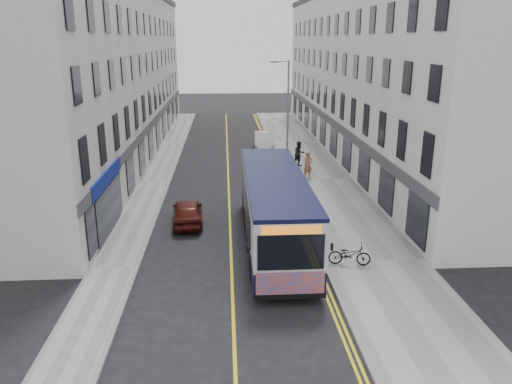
{
  "coord_description": "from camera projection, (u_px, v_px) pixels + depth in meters",
  "views": [
    {
      "loc": [
        -0.17,
        -20.77,
        9.35
      ],
      "look_at": [
        1.41,
        4.36,
        1.6
      ],
      "focal_mm": 35.0,
      "sensor_mm": 36.0,
      "label": 1
    }
  ],
  "objects": [
    {
      "name": "pavement_west",
      "position": [
        154.0,
        182.0,
        33.7
      ],
      "size": [
        2.0,
        64.0,
        0.12
      ],
      "primitive_type": "cube",
      "color": "gray",
      "rests_on": "ground"
    },
    {
      "name": "pedestrian_far",
      "position": [
        299.0,
        154.0,
        37.44
      ],
      "size": [
        1.16,
        1.07,
        1.91
      ],
      "primitive_type": "imported",
      "rotation": [
        0.0,
        0.0,
        0.47
      ],
      "color": "black",
      "rests_on": "pavement_east"
    },
    {
      "name": "road_dbl_yellow_outer",
      "position": [
        283.0,
        181.0,
        34.24
      ],
      "size": [
        0.1,
        64.0,
        0.01
      ],
      "primitive_type": "cube",
      "color": "gold",
      "rests_on": "ground"
    },
    {
      "name": "city_bus",
      "position": [
        275.0,
        207.0,
        23.17
      ],
      "size": [
        2.72,
        11.67,
        3.39
      ],
      "color": "black",
      "rests_on": "ground"
    },
    {
      "name": "car_maroon",
      "position": [
        188.0,
        212.0,
        26.2
      ],
      "size": [
        1.79,
        3.94,
        1.31
      ],
      "primitive_type": "imported",
      "rotation": [
        0.0,
        0.0,
        3.21
      ],
      "color": "#47110B",
      "rests_on": "ground"
    },
    {
      "name": "bicycle",
      "position": [
        350.0,
        255.0,
        21.15
      ],
      "size": [
        1.87,
        0.94,
        0.94
      ],
      "primitive_type": "imported",
      "rotation": [
        0.0,
        0.0,
        1.38
      ],
      "color": "black",
      "rests_on": "pavement_east"
    },
    {
      "name": "kerb_west",
      "position": [
        169.0,
        182.0,
        33.76
      ],
      "size": [
        0.18,
        64.0,
        0.13
      ],
      "primitive_type": "cube",
      "color": "slate",
      "rests_on": "ground"
    },
    {
      "name": "kerb_east",
      "position": [
        287.0,
        180.0,
        34.24
      ],
      "size": [
        0.18,
        64.0,
        0.13
      ],
      "primitive_type": "cube",
      "color": "slate",
      "rests_on": "ground"
    },
    {
      "name": "terrace_east",
      "position": [
        365.0,
        75.0,
        41.38
      ],
      "size": [
        6.0,
        46.0,
        13.0
      ],
      "primitive_type": "cube",
      "color": "white",
      "rests_on": "ground"
    },
    {
      "name": "pedestrian_near",
      "position": [
        308.0,
        165.0,
        34.17
      ],
      "size": [
        0.79,
        0.65,
        1.87
      ],
      "primitive_type": "imported",
      "rotation": [
        0.0,
        0.0,
        0.35
      ],
      "color": "#9A6446",
      "rests_on": "pavement_east"
    },
    {
      "name": "pavement_east",
      "position": [
        319.0,
        180.0,
        34.38
      ],
      "size": [
        4.5,
        64.0,
        0.12
      ],
      "primitive_type": "cube",
      "color": "gray",
      "rests_on": "ground"
    },
    {
      "name": "road_dbl_yellow_inner",
      "position": [
        280.0,
        181.0,
        34.23
      ],
      "size": [
        0.1,
        64.0,
        0.01
      ],
      "primitive_type": "cube",
      "color": "gold",
      "rests_on": "ground"
    },
    {
      "name": "terrace_west",
      "position": [
        114.0,
        76.0,
        40.15
      ],
      "size": [
        6.0,
        46.0,
        13.0
      ],
      "primitive_type": "cube",
      "color": "silver",
      "rests_on": "ground"
    },
    {
      "name": "streetlamp",
      "position": [
        287.0,
        113.0,
        34.89
      ],
      "size": [
        1.32,
        0.18,
        8.0
      ],
      "color": "gray",
      "rests_on": "ground"
    },
    {
      "name": "ground",
      "position": [
        231.0,
        255.0,
        22.57
      ],
      "size": [
        140.0,
        140.0,
        0.0
      ],
      "primitive_type": "plane",
      "color": "black",
      "rests_on": "ground"
    },
    {
      "name": "car_white",
      "position": [
        264.0,
        141.0,
        43.88
      ],
      "size": [
        1.77,
        4.58,
        1.49
      ],
      "primitive_type": "imported",
      "rotation": [
        0.0,
        0.0,
        -0.04
      ],
      "color": "silver",
      "rests_on": "ground"
    },
    {
      "name": "road_centre_line",
      "position": [
        228.0,
        182.0,
        34.02
      ],
      "size": [
        0.12,
        64.0,
        0.01
      ],
      "primitive_type": "cube",
      "color": "gold",
      "rests_on": "ground"
    }
  ]
}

